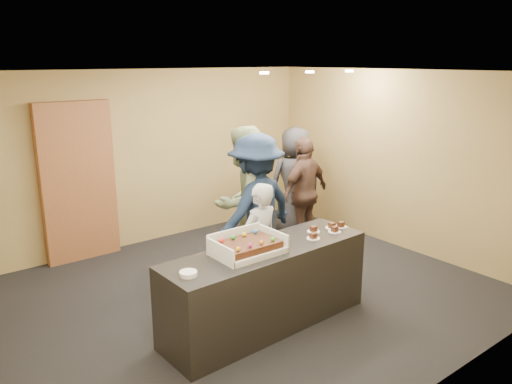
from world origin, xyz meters
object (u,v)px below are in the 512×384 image
person_dark_suit (295,182)px  storage_cabinet (78,182)px  plate_stack (188,274)px  person_sage_man (243,202)px  person_navy_man (256,209)px  cake_box (246,249)px  sheet_cake (248,245)px  person_brown_extra (304,192)px  serving_counter (267,287)px  person_server_grey (260,244)px

person_dark_suit → storage_cabinet: bearing=-0.3°
plate_stack → person_sage_man: (1.65, 1.38, 0.09)m
storage_cabinet → person_navy_man: bearing=-53.8°
plate_stack → person_dark_suit: person_dark_suit is taller
cake_box → sheet_cake: size_ratio=1.17×
person_sage_man → person_navy_man: person_sage_man is taller
sheet_cake → person_brown_extra: (2.24, 1.53, -0.14)m
cake_box → person_sage_man: 1.54m
plate_stack → cake_box: bearing=9.0°
serving_counter → person_sage_man: bearing=61.8°
cake_box → person_server_grey: person_server_grey is taller
person_sage_man → person_navy_man: 0.26m
sheet_cake → person_navy_man: bearing=48.5°
storage_cabinet → person_dark_suit: size_ratio=1.26×
sheet_cake → person_sage_man: person_sage_man is taller
person_server_grey → person_dark_suit: 2.43m
storage_cabinet → person_sage_man: storage_cabinet is taller
cake_box → sheet_cake: 0.06m
person_brown_extra → cake_box: bearing=25.1°
storage_cabinet → person_sage_man: (1.54, -1.87, -0.14)m
plate_stack → person_sage_man: bearing=39.8°
cake_box → storage_cabinet: bearing=101.8°
serving_counter → sheet_cake: (-0.25, 0.00, 0.55)m
serving_counter → person_navy_man: 1.32m
serving_counter → storage_cabinet: bearing=104.2°
person_server_grey → person_navy_man: size_ratio=0.76×
storage_cabinet → plate_stack: 3.25m
storage_cabinet → plate_stack: (-0.11, -3.24, -0.22)m
cake_box → person_dark_suit: person_dark_suit is taller
serving_counter → person_navy_man: person_navy_man is taller
person_server_grey → person_sage_man: bearing=-122.7°
person_server_grey → person_navy_man: 0.71m
person_sage_man → cake_box: bearing=41.2°
person_brown_extra → storage_cabinet: bearing=-38.0°
plate_stack → storage_cabinet: bearing=88.0°
serving_counter → person_server_grey: 0.62m
storage_cabinet → person_dark_suit: (3.09, -1.19, -0.24)m
person_navy_man → person_dark_suit: (1.53, 0.94, -0.07)m
person_navy_man → person_brown_extra: (1.34, 0.51, -0.11)m
serving_counter → person_brown_extra: person_brown_extra is taller
plate_stack → serving_counter: bearing=5.3°
person_dark_suit → person_sage_man: bearing=44.5°
person_server_grey → person_dark_suit: size_ratio=0.82×
cake_box → person_dark_suit: (2.44, 1.94, -0.04)m
plate_stack → person_dark_suit: size_ratio=0.09×
person_sage_man → storage_cabinet: bearing=-63.9°
storage_cabinet → sheet_cake: (0.65, -3.15, -0.15)m
serving_counter → plate_stack: plate_stack is taller
person_navy_man → person_brown_extra: size_ratio=1.13×
plate_stack → person_sage_man: person_sage_man is taller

